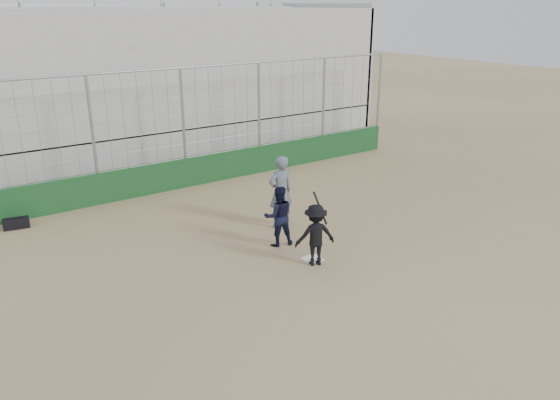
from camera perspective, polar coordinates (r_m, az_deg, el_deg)
ground at (r=13.57m, az=3.41°, el=-6.23°), size 90.00×90.00×0.00m
home_plate at (r=13.56m, az=3.41°, el=-6.18°), size 0.44×0.44×0.02m
backstop at (r=18.86m, az=-9.83°, el=4.21°), size 18.10×0.25×4.04m
bleachers at (r=22.97m, az=-15.60°, el=11.59°), size 20.25×6.70×6.98m
batter_at_plate at (r=13.05m, az=3.71°, el=-3.64°), size 1.12×0.86×1.70m
catcher_crouched at (r=14.09m, az=-0.14°, el=-2.71°), size 0.92×0.80×1.10m
umpire at (r=15.15m, az=0.06°, el=0.48°), size 0.77×0.51×1.86m
equipment_bag at (r=17.01m, az=-25.85°, el=-2.20°), size 0.72×0.41×0.33m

